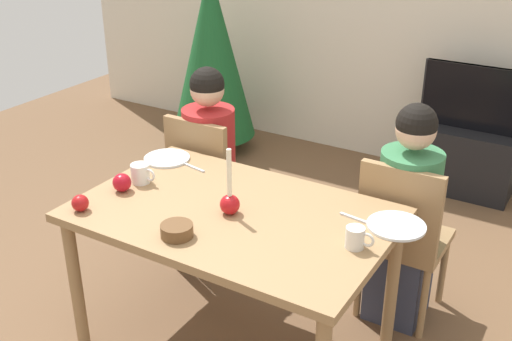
{
  "coord_description": "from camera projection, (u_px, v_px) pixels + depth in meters",
  "views": [
    {
      "loc": [
        1.34,
        -2.03,
        2.1
      ],
      "look_at": [
        0.0,
        0.2,
        0.87
      ],
      "focal_mm": 43.65,
      "sensor_mm": 36.0,
      "label": 1
    }
  ],
  "objects": [
    {
      "name": "chair_right",
      "position": [
        402.0,
        233.0,
        3.07
      ],
      "size": [
        0.4,
        0.4,
        0.9
      ],
      "color": "#99754C",
      "rests_on": "ground"
    },
    {
      "name": "tv_stand",
      "position": [
        469.0,
        160.0,
        4.52
      ],
      "size": [
        0.64,
        0.4,
        0.48
      ],
      "primitive_type": "cube",
      "color": "black",
      "rests_on": "ground"
    },
    {
      "name": "chair_left",
      "position": [
        207.0,
        179.0,
        3.62
      ],
      "size": [
        0.4,
        0.4,
        0.9
      ],
      "color": "#99754C",
      "rests_on": "ground"
    },
    {
      "name": "candle_centerpiece",
      "position": [
        229.0,
        200.0,
        2.73
      ],
      "size": [
        0.09,
        0.09,
        0.31
      ],
      "color": "red",
      "rests_on": "dining_table"
    },
    {
      "name": "fork_left",
      "position": [
        192.0,
        167.0,
        3.19
      ],
      "size": [
        0.18,
        0.05,
        0.01
      ],
      "primitive_type": "cube",
      "rotation": [
        0.0,
        0.0,
        -0.19
      ],
      "color": "silver",
      "rests_on": "dining_table"
    },
    {
      "name": "apple_near_candle",
      "position": [
        122.0,
        183.0,
        2.94
      ],
      "size": [
        0.09,
        0.09,
        0.09
      ],
      "primitive_type": "sphere",
      "color": "#AF111D",
      "rests_on": "dining_table"
    },
    {
      "name": "christmas_tree",
      "position": [
        212.0,
        54.0,
        4.98
      ],
      "size": [
        0.69,
        0.69,
        1.59
      ],
      "color": "brown",
      "rests_on": "ground"
    },
    {
      "name": "fork_right",
      "position": [
        358.0,
        219.0,
        2.7
      ],
      "size": [
        0.18,
        0.04,
        0.01
      ],
      "primitive_type": "cube",
      "rotation": [
        0.0,
        0.0,
        -0.15
      ],
      "color": "silver",
      "rests_on": "dining_table"
    },
    {
      "name": "apple_by_left_plate",
      "position": [
        80.0,
        203.0,
        2.76
      ],
      "size": [
        0.08,
        0.08,
        0.08
      ],
      "primitive_type": "sphere",
      "color": "#B11618",
      "rests_on": "dining_table"
    },
    {
      "name": "bowl_walnuts",
      "position": [
        177.0,
        230.0,
        2.57
      ],
      "size": [
        0.14,
        0.14,
        0.05
      ],
      "primitive_type": "cylinder",
      "color": "brown",
      "rests_on": "dining_table"
    },
    {
      "name": "plate_right",
      "position": [
        396.0,
        226.0,
        2.65
      ],
      "size": [
        0.25,
        0.25,
        0.01
      ],
      "primitive_type": "cylinder",
      "color": "silver",
      "rests_on": "dining_table"
    },
    {
      "name": "person_left_child",
      "position": [
        210.0,
        168.0,
        3.62
      ],
      "size": [
        0.3,
        0.3,
        1.17
      ],
      "color": "#33384C",
      "rests_on": "ground"
    },
    {
      "name": "mug_right",
      "position": [
        356.0,
        237.0,
        2.48
      ],
      "size": [
        0.12,
        0.08,
        0.09
      ],
      "color": "silver",
      "rests_on": "dining_table"
    },
    {
      "name": "mug_left",
      "position": [
        141.0,
        173.0,
        3.02
      ],
      "size": [
        0.14,
        0.09,
        0.1
      ],
      "color": "white",
      "rests_on": "dining_table"
    },
    {
      "name": "dining_table",
      "position": [
        233.0,
        227.0,
        2.81
      ],
      "size": [
        1.4,
        0.9,
        0.75
      ],
      "color": "#99754C",
      "rests_on": "ground"
    },
    {
      "name": "tv",
      "position": [
        479.0,
        98.0,
        4.32
      ],
      "size": [
        0.79,
        0.05,
        0.46
      ],
      "color": "black",
      "rests_on": "tv_stand"
    },
    {
      "name": "person_right_child",
      "position": [
        406.0,
        220.0,
        3.07
      ],
      "size": [
        0.3,
        0.3,
        1.17
      ],
      "color": "#33384C",
      "rests_on": "ground"
    },
    {
      "name": "plate_left",
      "position": [
        167.0,
        158.0,
        3.28
      ],
      "size": [
        0.24,
        0.24,
        0.01
      ],
      "primitive_type": "cylinder",
      "color": "silver",
      "rests_on": "dining_table"
    }
  ]
}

